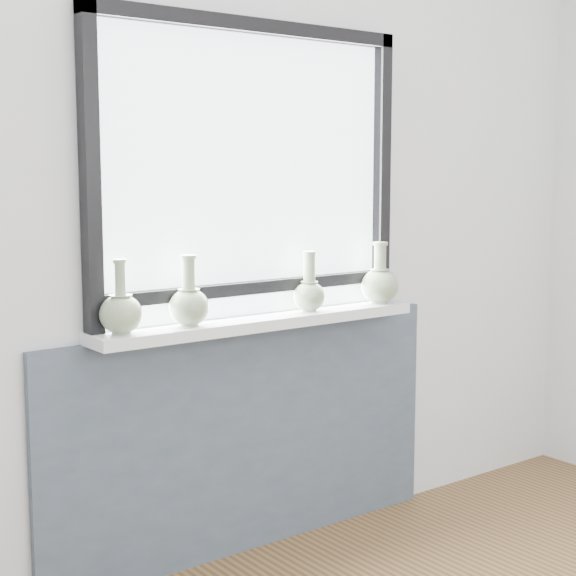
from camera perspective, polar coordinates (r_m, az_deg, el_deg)
back_wall at (r=3.22m, az=-2.80°, el=5.43°), size 3.60×0.02×2.60m
apron_panel at (r=3.35m, az=-2.41°, el=-9.65°), size 1.70×0.03×0.86m
windowsill at (r=3.18m, az=-1.74°, el=-2.19°), size 1.32×0.18×0.04m
window at (r=3.19m, az=-2.44°, el=7.95°), size 1.30×0.06×1.05m
vase_a at (r=2.88m, az=-10.75°, el=-1.49°), size 0.14×0.14×0.24m
vase_b at (r=2.99m, az=-6.42°, el=-0.99°), size 0.14×0.14×0.24m
vase_c at (r=3.29m, az=1.39°, el=-0.28°), size 0.12×0.12×0.22m
vase_d at (r=3.50m, az=5.95°, el=0.32°), size 0.15×0.15×0.24m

